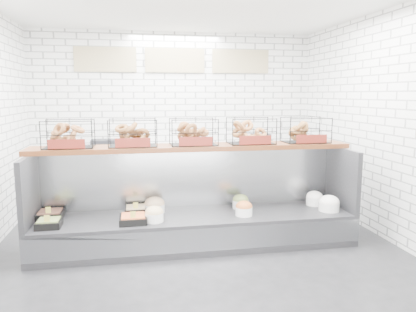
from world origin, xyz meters
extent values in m
plane|color=black|center=(0.00, 0.00, 0.00)|extent=(5.50, 5.50, 0.00)
cube|color=white|center=(0.00, 2.75, 1.50)|extent=(5.00, 0.02, 3.00)
cube|color=white|center=(2.50, 0.00, 1.50)|extent=(0.02, 5.50, 3.00)
cube|color=#C4B488|center=(-1.20, 2.72, 2.50)|extent=(1.05, 0.03, 0.42)
cube|color=#C4B488|center=(0.00, 2.72, 2.50)|extent=(1.05, 0.03, 0.42)
cube|color=#C4B488|center=(1.20, 2.72, 2.50)|extent=(1.05, 0.03, 0.42)
cube|color=black|center=(0.00, 0.30, 0.20)|extent=(4.00, 0.90, 0.40)
cube|color=#93969B|center=(0.00, -0.14, 0.22)|extent=(4.00, 0.03, 0.28)
cube|color=#93969B|center=(0.00, 0.71, 0.80)|extent=(4.00, 0.08, 0.80)
cube|color=black|center=(-1.97, 0.30, 0.80)|extent=(0.06, 0.90, 0.80)
cube|color=black|center=(1.97, 0.30, 0.80)|extent=(0.06, 0.90, 0.80)
cube|color=black|center=(-1.74, 0.10, 0.44)|extent=(0.27, 0.27, 0.08)
cube|color=olive|center=(-1.74, 0.10, 0.48)|extent=(0.23, 0.23, 0.04)
cube|color=#D4C649|center=(-1.74, 0.01, 0.53)|extent=(0.06, 0.01, 0.08)
cube|color=black|center=(-1.79, 0.47, 0.44)|extent=(0.30, 0.30, 0.08)
cube|color=brown|center=(-1.79, 0.47, 0.48)|extent=(0.26, 0.26, 0.04)
cube|color=#D4C649|center=(-1.79, 0.36, 0.53)|extent=(0.06, 0.01, 0.08)
cube|color=black|center=(-0.79, 0.10, 0.44)|extent=(0.32, 0.32, 0.08)
cube|color=orange|center=(-0.79, 0.10, 0.48)|extent=(0.27, 0.27, 0.04)
cube|color=#D4C649|center=(-0.79, -0.02, 0.53)|extent=(0.06, 0.01, 0.08)
cube|color=black|center=(-0.76, 0.47, 0.44)|extent=(0.27, 0.27, 0.08)
cube|color=#DAB986|center=(-0.76, 0.47, 0.48)|extent=(0.23, 0.23, 0.04)
cube|color=#D4C649|center=(-0.76, 0.37, 0.53)|extent=(0.06, 0.01, 0.08)
cylinder|color=white|center=(-0.54, 0.10, 0.46)|extent=(0.22, 0.22, 0.11)
ellipsoid|color=#D5B783|center=(-0.54, 0.10, 0.52)|extent=(0.22, 0.22, 0.15)
cylinder|color=white|center=(-0.52, 0.48, 0.46)|extent=(0.26, 0.26, 0.11)
ellipsoid|color=tan|center=(-0.52, 0.48, 0.52)|extent=(0.26, 0.26, 0.18)
cylinder|color=white|center=(0.58, 0.14, 0.46)|extent=(0.21, 0.21, 0.11)
ellipsoid|color=#C36129|center=(0.58, 0.14, 0.52)|extent=(0.21, 0.21, 0.15)
cylinder|color=white|center=(0.62, 0.47, 0.46)|extent=(0.22, 0.22, 0.11)
ellipsoid|color=olive|center=(0.62, 0.47, 0.52)|extent=(0.21, 0.21, 0.15)
cylinder|color=white|center=(1.73, 0.15, 0.46)|extent=(0.27, 0.27, 0.11)
ellipsoid|color=white|center=(1.73, 0.15, 0.52)|extent=(0.26, 0.26, 0.18)
cylinder|color=white|center=(1.67, 0.44, 0.46)|extent=(0.23, 0.23, 0.11)
ellipsoid|color=white|center=(1.67, 0.44, 0.52)|extent=(0.22, 0.22, 0.16)
cube|color=#48210F|center=(0.00, 0.52, 1.23)|extent=(4.10, 0.50, 0.06)
cube|color=black|center=(-1.53, 0.52, 1.43)|extent=(0.60, 0.38, 0.34)
cube|color=maroon|center=(-1.53, 0.32, 1.33)|extent=(0.42, 0.02, 0.11)
cube|color=black|center=(-0.77, 0.52, 1.43)|extent=(0.60, 0.38, 0.34)
cube|color=maroon|center=(-0.77, 0.32, 1.33)|extent=(0.42, 0.02, 0.11)
cube|color=black|center=(0.00, 0.52, 1.43)|extent=(0.60, 0.38, 0.34)
cube|color=maroon|center=(0.00, 0.32, 1.33)|extent=(0.42, 0.02, 0.11)
cube|color=black|center=(0.77, 0.52, 1.43)|extent=(0.60, 0.38, 0.34)
cube|color=maroon|center=(0.77, 0.32, 1.33)|extent=(0.42, 0.02, 0.11)
cube|color=black|center=(1.53, 0.52, 1.43)|extent=(0.60, 0.38, 0.34)
cube|color=maroon|center=(1.53, 0.32, 1.33)|extent=(0.42, 0.02, 0.11)
cube|color=#93969B|center=(0.00, 2.43, 0.45)|extent=(4.00, 0.60, 0.90)
cube|color=black|center=(-1.28, 2.48, 1.02)|extent=(0.40, 0.30, 0.24)
cube|color=silver|center=(-0.78, 2.40, 0.99)|extent=(0.35, 0.28, 0.18)
cylinder|color=#DC4C37|center=(0.39, 2.40, 1.01)|extent=(0.09, 0.09, 0.22)
cube|color=black|center=(1.50, 2.38, 1.05)|extent=(0.30, 0.30, 0.30)
camera|label=1|loc=(-0.75, -4.61, 1.91)|focal=35.00mm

